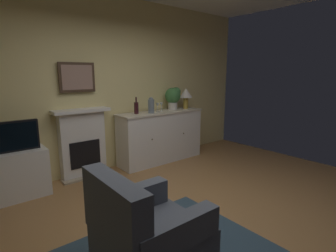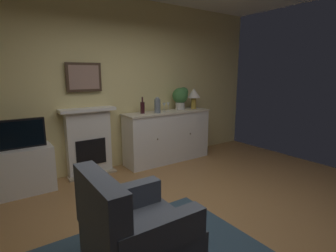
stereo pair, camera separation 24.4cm
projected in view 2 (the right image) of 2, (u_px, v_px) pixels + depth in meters
name	position (u px, v px, depth m)	size (l,w,h in m)	color
ground_plane	(192.00, 225.00, 2.97)	(6.32, 4.45, 0.10)	#9E7042
wall_rear	(111.00, 85.00, 4.44)	(6.32, 0.06, 2.89)	#EAD68C
fireplace_unit	(89.00, 142.00, 4.25)	(0.87, 0.30, 1.10)	white
framed_picture	(84.00, 77.00, 4.08)	(0.55, 0.04, 0.45)	#473323
sideboard_cabinet	(167.00, 136.00, 4.92)	(1.69, 0.49, 0.95)	white
table_lamp	(194.00, 95.00, 5.13)	(0.26, 0.26, 0.40)	#B79338
wine_bottle	(142.00, 107.00, 4.56)	(0.08, 0.08, 0.29)	#331419
wine_glass_left	(164.00, 105.00, 4.75)	(0.07, 0.07, 0.16)	silver
wine_glass_center	(168.00, 105.00, 4.83)	(0.07, 0.07, 0.16)	silver
vase_decorative	(157.00, 105.00, 4.62)	(0.11, 0.11, 0.28)	slate
tv_cabinet	(24.00, 170.00, 3.62)	(0.75, 0.42, 0.64)	white
tv_set	(20.00, 134.00, 3.50)	(0.62, 0.07, 0.40)	black
potted_plant_small	(181.00, 96.00, 5.01)	(0.30, 0.30, 0.43)	beige
armchair	(134.00, 232.00, 2.11)	(0.82, 0.79, 0.92)	#474C56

